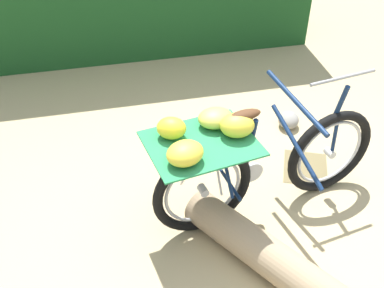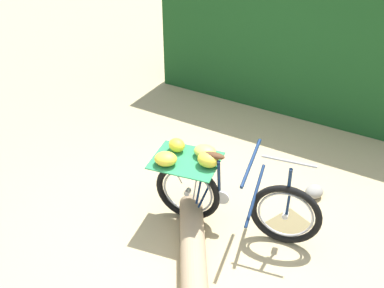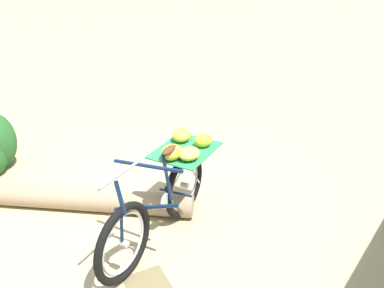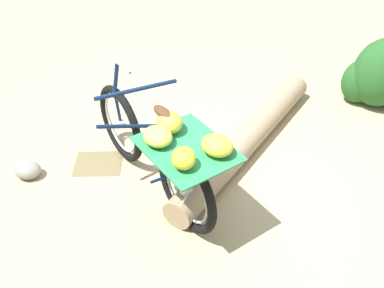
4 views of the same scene
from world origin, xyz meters
name	(u,v)px [view 3 (image 3 of 4)]	position (x,y,z in m)	size (l,w,h in m)	color
ground_plane	(163,220)	(0.00, 0.00, 0.00)	(60.00, 60.00, 0.00)	tan
bicycle	(165,193)	(0.23, -0.07, 0.50)	(1.24, 1.64, 1.03)	black
fallen_log	(86,199)	(-0.59, -0.67, 0.13)	(0.26, 0.26, 2.39)	#9E8466
leaf_litter_patch	(150,288)	(0.82, -0.49, 0.00)	(0.44, 0.36, 0.01)	olive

